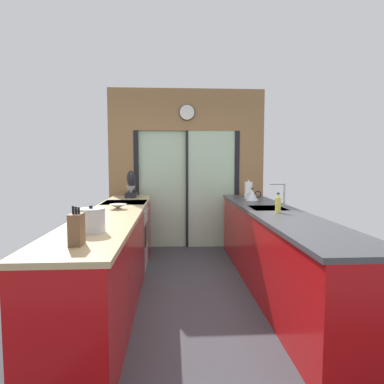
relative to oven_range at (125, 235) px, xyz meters
name	(u,v)px	position (x,y,z in m)	size (l,w,h in m)	color
ground_plane	(194,283)	(0.91, -0.65, -0.47)	(5.04, 7.60, 0.02)	#38383D
back_wall_unit	(187,159)	(0.91, 1.15, 1.07)	(2.64, 0.12, 2.70)	olive
left_counter_run	(111,257)	(0.00, -1.12, 0.01)	(0.62, 3.80, 0.92)	#AD0C0F
right_counter_run	(275,250)	(1.82, -0.95, 0.01)	(0.62, 3.80, 0.92)	#AD0C0F
sink_faucet	(282,192)	(1.97, -0.70, 0.66)	(0.19, 0.02, 0.30)	#B7BABC
oven_range	(125,235)	(0.00, 0.00, 0.00)	(0.60, 0.60, 0.92)	#B7BABC
mixing_bowl	(118,206)	(0.02, -0.71, 0.50)	(0.21, 0.21, 0.06)	gray
knife_block	(76,229)	(0.02, -2.45, 0.57)	(0.08, 0.14, 0.26)	brown
stand_mixer	(131,187)	(0.02, 0.61, 0.63)	(0.17, 0.27, 0.42)	black
stock_pot	(91,220)	(0.02, -2.04, 0.56)	(0.22, 0.22, 0.21)	#B7BABC
kettle	(252,195)	(1.80, 0.11, 0.54)	(0.26, 0.18, 0.18)	#B7BABC
soap_bottle	(278,204)	(1.80, -1.09, 0.55)	(0.06, 0.06, 0.22)	#D1CC4C
paper_towel_roll	(248,190)	(1.80, 0.34, 0.59)	(0.13, 0.13, 0.28)	#B7BABC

